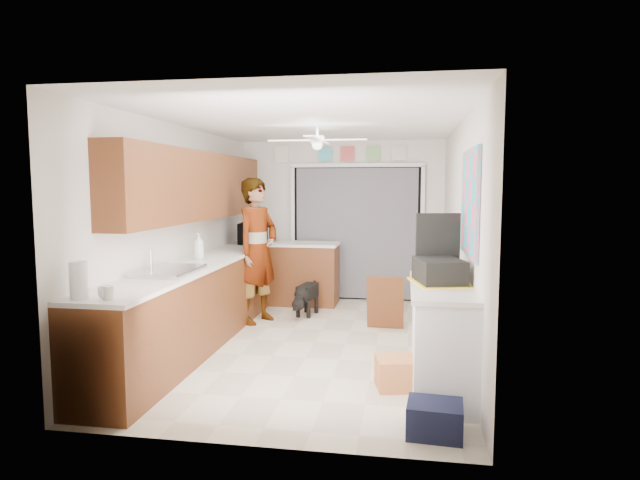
{
  "coord_description": "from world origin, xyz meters",
  "views": [
    {
      "loc": [
        1.02,
        -5.92,
        1.8
      ],
      "look_at": [
        0.0,
        0.4,
        1.15
      ],
      "focal_mm": 30.0,
      "sensor_mm": 36.0,
      "label": 1
    }
  ],
  "objects_px": {
    "microwave": "(253,233)",
    "man": "(258,251)",
    "cardboard_box": "(401,373)",
    "cup": "(106,293)",
    "dog": "(307,298)",
    "navy_crate": "(435,419)",
    "suitcase": "(439,271)",
    "soap_bottle": "(199,246)",
    "paper_towel_roll": "(79,280)"
  },
  "relations": [
    {
      "from": "microwave",
      "to": "navy_crate",
      "type": "bearing_deg",
      "value": -155.23
    },
    {
      "from": "soap_bottle",
      "to": "cardboard_box",
      "type": "distance_m",
      "value": 2.85
    },
    {
      "from": "paper_towel_roll",
      "to": "dog",
      "type": "relative_size",
      "value": 0.46
    },
    {
      "from": "man",
      "to": "cup",
      "type": "bearing_deg",
      "value": -161.48
    },
    {
      "from": "microwave",
      "to": "suitcase",
      "type": "bearing_deg",
      "value": -146.19
    },
    {
      "from": "cup",
      "to": "navy_crate",
      "type": "xyz_separation_m",
      "value": [
        2.48,
        0.1,
        -0.87
      ]
    },
    {
      "from": "soap_bottle",
      "to": "navy_crate",
      "type": "distance_m",
      "value": 3.52
    },
    {
      "from": "soap_bottle",
      "to": "paper_towel_roll",
      "type": "distance_m",
      "value": 2.25
    },
    {
      "from": "microwave",
      "to": "man",
      "type": "distance_m",
      "value": 1.0
    },
    {
      "from": "cardboard_box",
      "to": "navy_crate",
      "type": "distance_m",
      "value": 0.91
    },
    {
      "from": "soap_bottle",
      "to": "navy_crate",
      "type": "height_order",
      "value": "soap_bottle"
    },
    {
      "from": "navy_crate",
      "to": "soap_bottle",
      "type": "bearing_deg",
      "value": 141.04
    },
    {
      "from": "cardboard_box",
      "to": "man",
      "type": "distance_m",
      "value": 2.92
    },
    {
      "from": "soap_bottle",
      "to": "man",
      "type": "bearing_deg",
      "value": 59.78
    },
    {
      "from": "suitcase",
      "to": "navy_crate",
      "type": "relative_size",
      "value": 1.26
    },
    {
      "from": "soap_bottle",
      "to": "cardboard_box",
      "type": "bearing_deg",
      "value": -27.67
    },
    {
      "from": "paper_towel_roll",
      "to": "dog",
      "type": "height_order",
      "value": "paper_towel_roll"
    },
    {
      "from": "microwave",
      "to": "cardboard_box",
      "type": "relative_size",
      "value": 1.28
    },
    {
      "from": "microwave",
      "to": "paper_towel_roll",
      "type": "height_order",
      "value": "microwave"
    },
    {
      "from": "microwave",
      "to": "navy_crate",
      "type": "relative_size",
      "value": 1.42
    },
    {
      "from": "suitcase",
      "to": "cardboard_box",
      "type": "bearing_deg",
      "value": -171.27
    },
    {
      "from": "microwave",
      "to": "dog",
      "type": "distance_m",
      "value": 1.33
    },
    {
      "from": "cup",
      "to": "paper_towel_roll",
      "type": "distance_m",
      "value": 0.23
    },
    {
      "from": "paper_towel_roll",
      "to": "microwave",
      "type": "bearing_deg",
      "value": 87.02
    },
    {
      "from": "paper_towel_roll",
      "to": "man",
      "type": "relative_size",
      "value": 0.15
    },
    {
      "from": "microwave",
      "to": "man",
      "type": "xyz_separation_m",
      "value": [
        0.33,
        -0.93,
        -0.14
      ]
    },
    {
      "from": "microwave",
      "to": "soap_bottle",
      "type": "xyz_separation_m",
      "value": [
        -0.15,
        -1.75,
        0.0
      ]
    },
    {
      "from": "cardboard_box",
      "to": "navy_crate",
      "type": "height_order",
      "value": "cardboard_box"
    },
    {
      "from": "dog",
      "to": "microwave",
      "type": "bearing_deg",
      "value": 163.12
    },
    {
      "from": "man",
      "to": "dog",
      "type": "height_order",
      "value": "man"
    },
    {
      "from": "cup",
      "to": "dog",
      "type": "height_order",
      "value": "cup"
    },
    {
      "from": "man",
      "to": "microwave",
      "type": "bearing_deg",
      "value": 44.21
    },
    {
      "from": "suitcase",
      "to": "navy_crate",
      "type": "xyz_separation_m",
      "value": [
        -0.07,
        -1.01,
        -0.93
      ]
    },
    {
      "from": "suitcase",
      "to": "man",
      "type": "height_order",
      "value": "man"
    },
    {
      "from": "microwave",
      "to": "navy_crate",
      "type": "distance_m",
      "value": 4.7
    },
    {
      "from": "cardboard_box",
      "to": "dog",
      "type": "height_order",
      "value": "dog"
    },
    {
      "from": "dog",
      "to": "soap_bottle",
      "type": "bearing_deg",
      "value": -118.91
    },
    {
      "from": "soap_bottle",
      "to": "man",
      "type": "xyz_separation_m",
      "value": [
        0.48,
        0.82,
        -0.14
      ]
    },
    {
      "from": "soap_bottle",
      "to": "dog",
      "type": "height_order",
      "value": "soap_bottle"
    },
    {
      "from": "cup",
      "to": "soap_bottle",
      "type": "bearing_deg",
      "value": 93.81
    },
    {
      "from": "paper_towel_roll",
      "to": "man",
      "type": "distance_m",
      "value": 3.12
    },
    {
      "from": "cup",
      "to": "navy_crate",
      "type": "relative_size",
      "value": 0.32
    },
    {
      "from": "man",
      "to": "dog",
      "type": "bearing_deg",
      "value": -27.01
    },
    {
      "from": "microwave",
      "to": "man",
      "type": "relative_size",
      "value": 0.29
    },
    {
      "from": "cardboard_box",
      "to": "navy_crate",
      "type": "xyz_separation_m",
      "value": [
        0.25,
        -0.88,
        -0.02
      ]
    },
    {
      "from": "cup",
      "to": "dog",
      "type": "relative_size",
      "value": 0.2
    },
    {
      "from": "suitcase",
      "to": "dog",
      "type": "bearing_deg",
      "value": 110.81
    },
    {
      "from": "cardboard_box",
      "to": "dog",
      "type": "distance_m",
      "value": 2.85
    },
    {
      "from": "microwave",
      "to": "cardboard_box",
      "type": "bearing_deg",
      "value": -151.2
    },
    {
      "from": "paper_towel_roll",
      "to": "dog",
      "type": "distance_m",
      "value": 3.8
    }
  ]
}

